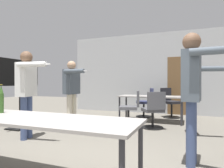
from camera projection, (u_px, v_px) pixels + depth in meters
The scene contains 14 objects.
back_wall at pixel (150, 74), 7.45m from camera, with size 6.17×0.12×2.97m.
conference_table_near at pixel (35, 123), 2.19m from camera, with size 2.33×0.74×0.74m.
conference_table_far at pixel (151, 98), 5.82m from camera, with size 1.83×0.79×0.74m.
tv_screen at pixel (20, 84), 4.93m from camera, with size 0.44×1.19×1.69m.
person_center_tall at pixel (193, 88), 4.27m from camera, with size 0.85×0.63×1.69m.
person_near_casual at pixel (27, 85), 3.99m from camera, with size 0.84×0.59×1.76m.
person_right_polo at pixel (72, 87), 5.30m from camera, with size 0.78×0.70×1.71m.
person_left_plaid at pixel (193, 84), 2.71m from camera, with size 0.79×0.65×1.81m.
office_chair_far_left at pixel (154, 112), 4.88m from camera, with size 0.65×0.67×0.91m.
office_chair_far_right at pixel (146, 103), 6.56m from camera, with size 0.64×0.59×0.95m.
office_chair_mid_tucked at pixel (131, 109), 5.33m from camera, with size 0.60×0.55×0.92m.
office_chair_side_rolled at pixel (170, 103), 6.49m from camera, with size 0.69×0.68×0.96m.
beer_bottle at pixel (1, 99), 2.52m from camera, with size 0.06×0.06×0.36m.
drink_cup at pixel (160, 94), 5.79m from camera, with size 0.09×0.09×0.11m.
Camera 1 is at (1.36, -1.50, 1.12)m, focal length 32.00 mm.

